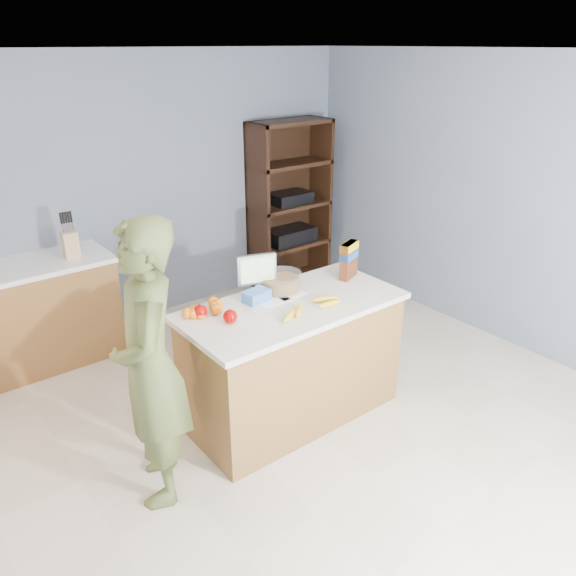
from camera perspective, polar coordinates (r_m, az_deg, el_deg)
floor at (r=4.11m, az=3.10°, el=-14.45°), size 4.50×5.00×0.02m
walls at (r=3.36m, az=3.73°, el=8.32°), size 4.52×5.02×2.51m
counter_peninsula at (r=4.06m, az=0.44°, el=-7.79°), size 1.56×0.76×0.90m
back_cabinet at (r=5.15m, az=-23.90°, el=-2.37°), size 1.24×0.62×0.90m
shelving_unit at (r=6.26m, az=-0.10°, el=8.21°), size 0.90×0.40×1.80m
person at (r=3.28m, az=-13.82°, el=-7.73°), size 0.63×0.74×1.74m
knife_block at (r=4.95m, az=-21.25°, el=4.19°), size 0.12×0.10×0.31m
envelopes at (r=3.91m, az=-0.43°, el=-1.03°), size 0.38×0.14×0.00m
bananas at (r=3.74m, az=2.38°, el=-1.94°), size 0.53×0.17×0.04m
apples at (r=3.62m, az=-7.42°, el=-2.64°), size 0.20×0.27×0.09m
oranges at (r=3.72m, az=-8.30°, el=-2.13°), size 0.30×0.19×0.07m
blue_carton at (r=3.86m, az=-3.22°, el=-0.82°), size 0.19×0.14×0.08m
salad_bowl at (r=4.02m, az=-0.71°, el=0.56°), size 0.30×0.30×0.13m
tv at (r=3.96m, az=-3.21°, el=1.73°), size 0.28×0.12×0.28m
cereal_box at (r=4.22m, az=6.22°, el=3.10°), size 0.20×0.13×0.28m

